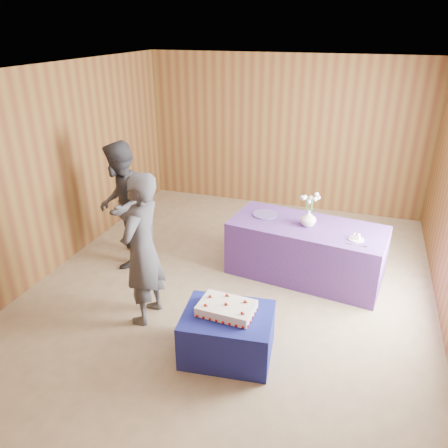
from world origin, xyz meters
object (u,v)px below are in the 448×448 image
at_px(cake_table, 228,334).
at_px(vase, 308,218).
at_px(serving_table, 306,250).
at_px(guest_left, 142,250).
at_px(guest_right, 121,205).
at_px(sheet_cake, 227,308).

relative_size(cake_table, vase, 4.16).
bearing_deg(vase, serving_table, 82.45).
bearing_deg(guest_left, guest_right, -139.10).
distance_m(sheet_cake, vase, 1.89).
height_order(guest_left, guest_right, guest_left).
height_order(serving_table, guest_left, guest_left).
bearing_deg(sheet_cake, serving_table, 76.83).
relative_size(vase, guest_left, 0.12).
xyz_separation_m(cake_table, vase, (0.51, 1.81, 0.61)).
xyz_separation_m(cake_table, guest_right, (-1.98, 1.39, 0.63)).
bearing_deg(guest_right, sheet_cake, 36.60).
bearing_deg(cake_table, sheet_cake, 120.36).
distance_m(cake_table, guest_left, 1.30).
bearing_deg(sheet_cake, cake_table, -49.85).
height_order(sheet_cake, vase, vase).
xyz_separation_m(vase, guest_right, (-2.49, -0.42, 0.02)).
relative_size(vase, guest_right, 0.12).
xyz_separation_m(cake_table, sheet_cake, (-0.02, 0.03, 0.30)).
height_order(vase, guest_left, guest_left).
bearing_deg(sheet_cake, vase, 76.74).
xyz_separation_m(serving_table, guest_left, (-1.60, -1.51, 0.51)).
relative_size(cake_table, sheet_cake, 1.51).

